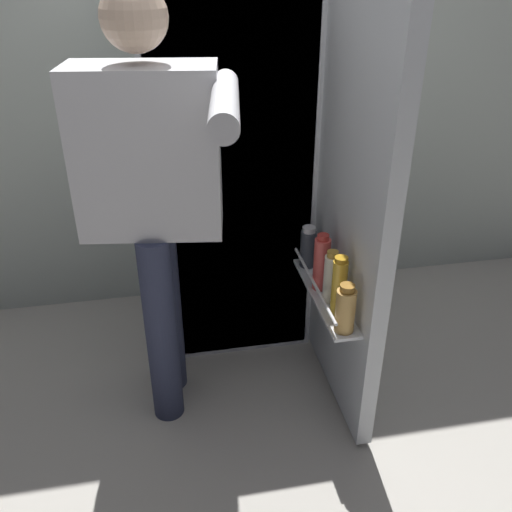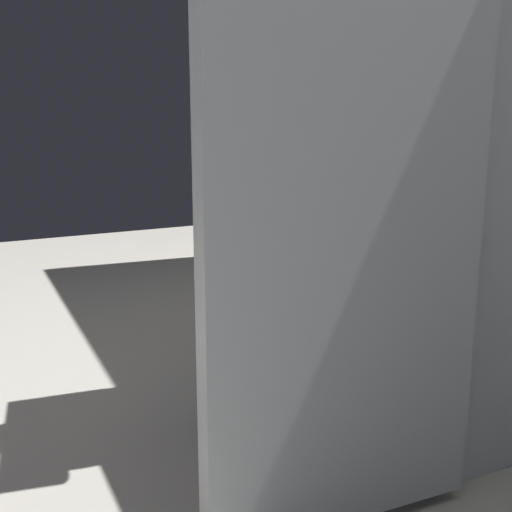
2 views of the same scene
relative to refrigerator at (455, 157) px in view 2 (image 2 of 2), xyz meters
name	(u,v)px [view 2 (image 2 of 2)]	position (x,y,z in m)	size (l,w,h in m)	color
ground_plane	(296,446)	(-0.03, -0.47, -0.80)	(6.29, 6.29, 0.00)	#B7B2A8
refrigerator	(455,157)	(0.00, 0.00, 0.00)	(0.74, 1.24, 1.61)	silver
person	(253,100)	(-0.35, -0.46, 0.15)	(0.56, 0.82, 1.59)	#2D334C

